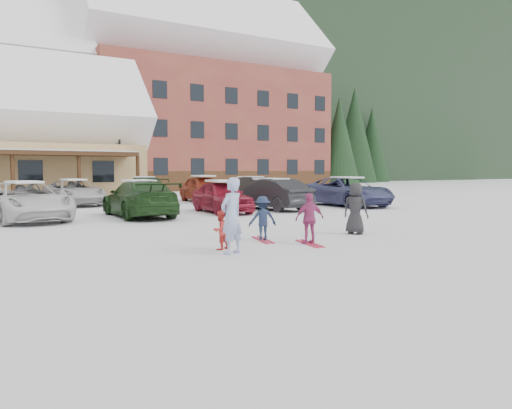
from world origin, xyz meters
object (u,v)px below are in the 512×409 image
adult_skier (232,216)px  parked_car_3 (139,199)px  parked_car_12 (203,189)px  child_magenta (310,219)px  parked_car_11 (144,190)px  parked_car_10 (74,192)px  parked_car_13 (250,188)px  alpine_hotel (184,105)px  toddler_red (220,230)px  parked_car_5 (271,194)px  lamp_post (120,148)px  parked_car_6 (347,192)px  parked_car_4 (222,197)px  parked_car_2 (25,201)px  child_navy (263,218)px  bystander_dark (355,208)px

adult_skier → parked_car_3: bearing=-116.9°
parked_car_12 → child_magenta: bearing=-101.3°
child_magenta → parked_car_12: 17.51m
child_magenta → parked_car_11: (1.56, 17.43, 0.09)m
parked_car_10 → parked_car_13: size_ratio=1.14×
alpine_hotel → parked_car_11: 24.86m
toddler_red → parked_car_5: 12.08m
lamp_post → parked_car_6: 17.07m
parked_car_4 → parked_car_13: bearing=57.3°
parked_car_2 → parked_car_5: 10.76m
child_navy → lamp_post: bearing=-81.8°
lamp_post → parked_car_6: bearing=-62.8°
alpine_hotel → parked_car_12: bearing=-110.7°
bystander_dark → parked_car_6: (7.63, 8.89, -0.00)m
child_navy → child_magenta: 1.39m
parked_car_11 → parked_car_3: bearing=79.4°
parked_car_6 → alpine_hotel: bearing=85.6°
parked_car_5 → child_navy: bearing=49.3°
parked_car_13 → bystander_dark: bearing=61.1°
alpine_hotel → lamp_post: 17.81m
lamp_post → child_navy: 23.92m
parked_car_5 → parked_car_11: parked_car_11 is taller
adult_skier → bystander_dark: (4.85, 1.17, -0.11)m
parked_car_6 → parked_car_13: 8.06m
child_navy → parked_car_12: 16.57m
parked_car_2 → parked_car_6: parked_car_6 is taller
alpine_hotel → toddler_red: 41.48m
parked_car_4 → parked_car_12: (2.50, 7.15, 0.07)m
alpine_hotel → parked_car_4: (-10.52, -28.42, -7.92)m
parked_car_3 → parked_car_11: bearing=-108.1°
child_navy → parked_car_13: (9.50, 16.54, 0.13)m
child_navy → parked_car_12: bearing=-94.5°
toddler_red → parked_car_10: parked_car_10 is taller
adult_skier → parked_car_10: size_ratio=0.35×
child_magenta → parked_car_5: 11.09m
parked_car_10 → parked_car_6: bearing=-37.5°
alpine_hotel → parked_car_10: bearing=-126.9°
lamp_post → alpine_hotel: bearing=51.2°
parked_car_6 → parked_car_10: parked_car_6 is taller
parked_car_2 → alpine_hotel: bearing=47.2°
parked_car_11 → parked_car_13: size_ratio=1.17×
bystander_dark → parked_car_10: bystander_dark is taller
child_navy → parked_car_10: bearing=-69.2°
parked_car_6 → parked_car_12: (-5.04, 7.01, 0.02)m
parked_car_4 → parked_car_10: (-4.71, 8.12, -0.01)m
parked_car_3 → parked_car_12: bearing=-129.0°
parked_car_11 → parked_car_4: bearing=106.3°
bystander_dark → parked_car_11: (-0.84, 16.55, -0.01)m
alpine_hotel → adult_skier: 42.05m
parked_car_12 → alpine_hotel: bearing=74.5°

